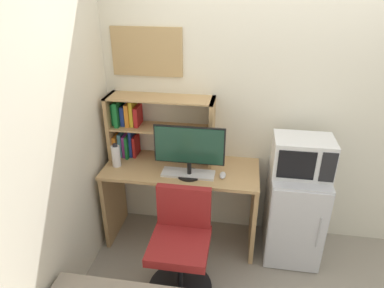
{
  "coord_description": "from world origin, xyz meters",
  "views": [
    {
      "loc": [
        -0.38,
        -2.79,
        2.26
      ],
      "look_at": [
        -0.78,
        -0.3,
        1.03
      ],
      "focal_mm": 31.71,
      "sensor_mm": 36.0,
      "label": 1
    }
  ],
  "objects": [
    {
      "name": "microwave",
      "position": [
        0.12,
        -0.28,
        0.98
      ],
      "size": [
        0.47,
        0.33,
        0.31
      ],
      "color": "silver",
      "rests_on": "mini_fridge"
    },
    {
      "name": "mini_fridge",
      "position": [
        0.12,
        -0.28,
        0.41
      ],
      "size": [
        0.46,
        0.56,
        0.82
      ],
      "color": "silver",
      "rests_on": "ground_plane"
    },
    {
      "name": "desk_chair",
      "position": [
        -0.78,
        -0.84,
        0.38
      ],
      "size": [
        0.51,
        0.51,
        0.85
      ],
      "color": "black",
      "rests_on": "ground_plane"
    },
    {
      "name": "hutch_bookshelf",
      "position": [
        -1.23,
        -0.12,
        1.09
      ],
      "size": [
        0.93,
        0.26,
        0.58
      ],
      "color": "tan",
      "rests_on": "desk"
    },
    {
      "name": "monitor",
      "position": [
        -0.79,
        -0.39,
        1.03
      ],
      "size": [
        0.58,
        0.21,
        0.44
      ],
      "color": "black",
      "rests_on": "desk"
    },
    {
      "name": "computer_mouse",
      "position": [
        -0.51,
        -0.37,
        0.79
      ],
      "size": [
        0.05,
        0.11,
        0.03
      ],
      "primitive_type": "ellipsoid",
      "color": "silver",
      "rests_on": "desk"
    },
    {
      "name": "wall_corkboard",
      "position": [
        -1.21,
        -0.01,
        1.71
      ],
      "size": [
        0.61,
        0.02,
        0.4
      ],
      "primitive_type": "cube",
      "color": "tan"
    },
    {
      "name": "desk",
      "position": [
        -0.88,
        -0.28,
        0.54
      ],
      "size": [
        1.34,
        0.55,
        0.78
      ],
      "color": "tan",
      "rests_on": "ground_plane"
    },
    {
      "name": "keyboard",
      "position": [
        -0.8,
        -0.38,
        0.79
      ],
      "size": [
        0.44,
        0.15,
        0.02
      ],
      "primitive_type": "cube",
      "color": "silver",
      "rests_on": "desk"
    },
    {
      "name": "wall_back",
      "position": [
        0.4,
        0.02,
        1.3
      ],
      "size": [
        6.4,
        0.04,
        2.6
      ],
      "primitive_type": "cube",
      "color": "silver",
      "rests_on": "ground_plane"
    },
    {
      "name": "water_bottle",
      "position": [
        -1.44,
        -0.33,
        0.88
      ],
      "size": [
        0.08,
        0.08,
        0.21
      ],
      "color": "silver",
      "rests_on": "desk"
    }
  ]
}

